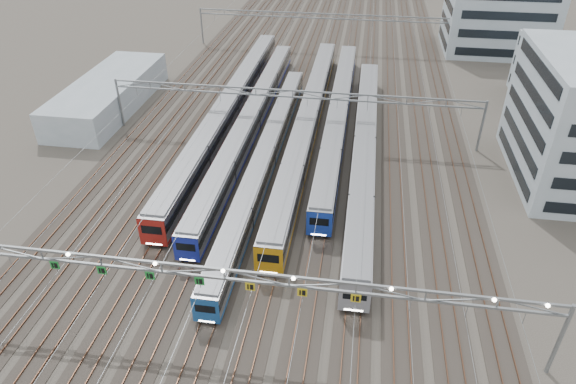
# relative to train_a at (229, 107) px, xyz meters

# --- Properties ---
(ground) EXTENTS (400.00, 400.00, 0.00)m
(ground) POSITION_rel_train_a_xyz_m (11.25, -44.81, -2.33)
(ground) COLOR #47423A
(ground) RESTS_ON ground
(track_bed) EXTENTS (54.00, 260.00, 5.42)m
(track_bed) POSITION_rel_train_a_xyz_m (11.25, 55.19, -0.84)
(track_bed) COLOR #2D2823
(track_bed) RESTS_ON ground
(train_a) EXTENTS (3.18, 68.97, 4.15)m
(train_a) POSITION_rel_train_a_xyz_m (0.00, 0.00, 0.00)
(train_a) COLOR black
(train_a) RESTS_ON ground
(train_b) EXTENTS (2.87, 65.22, 3.74)m
(train_b) POSITION_rel_train_a_xyz_m (4.50, -3.83, -0.21)
(train_b) COLOR black
(train_b) RESTS_ON ground
(train_c) EXTENTS (2.65, 59.21, 3.45)m
(train_c) POSITION_rel_train_a_xyz_m (9.00, -14.89, -0.36)
(train_c) COLOR black
(train_c) RESTS_ON ground
(train_d) EXTENTS (3.09, 67.96, 4.03)m
(train_d) POSITION_rel_train_a_xyz_m (13.50, -3.12, -0.06)
(train_d) COLOR black
(train_d) RESTS_ON ground
(train_e) EXTENTS (2.97, 60.30, 3.87)m
(train_e) POSITION_rel_train_a_xyz_m (18.00, 0.22, -0.14)
(train_e) COLOR black
(train_e) RESTS_ON ground
(train_f) EXTENTS (3.07, 60.50, 4.01)m
(train_f) POSITION_rel_train_a_xyz_m (22.50, -10.80, -0.07)
(train_f) COLOR black
(train_f) RESTS_ON ground
(gantry_near) EXTENTS (56.36, 0.61, 8.08)m
(gantry_near) POSITION_rel_train_a_xyz_m (11.20, -44.93, 4.76)
(gantry_near) COLOR gray
(gantry_near) RESTS_ON ground
(gantry_mid) EXTENTS (56.36, 0.36, 8.00)m
(gantry_mid) POSITION_rel_train_a_xyz_m (11.25, -4.81, 4.06)
(gantry_mid) COLOR gray
(gantry_mid) RESTS_ON ground
(gantry_far) EXTENTS (56.36, 0.36, 8.00)m
(gantry_far) POSITION_rel_train_a_xyz_m (11.25, 40.19, 4.06)
(gantry_far) COLOR gray
(gantry_far) RESTS_ON ground
(depot_bldg_mid) EXTENTS (14.00, 16.00, 10.69)m
(depot_bldg_mid) POSITION_rel_train_a_xyz_m (55.95, 15.36, 3.02)
(depot_bldg_mid) COLOR #9BAFBA
(depot_bldg_mid) RESTS_ON ground
(depot_bldg_north) EXTENTS (22.00, 18.00, 15.22)m
(depot_bldg_north) POSITION_rel_train_a_xyz_m (49.80, 45.40, 5.28)
(depot_bldg_north) COLOR #9BAFBA
(depot_bldg_north) RESTS_ON ground
(west_shed) EXTENTS (10.00, 30.00, 5.03)m
(west_shed) POSITION_rel_train_a_xyz_m (-21.93, 1.70, 0.19)
(west_shed) COLOR #9BAFBA
(west_shed) RESTS_ON ground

